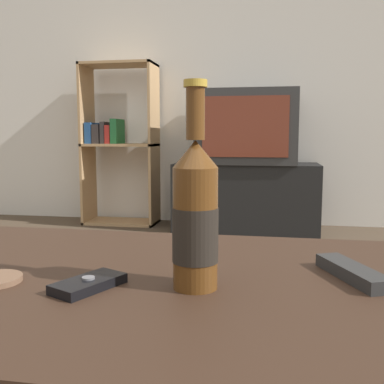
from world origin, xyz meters
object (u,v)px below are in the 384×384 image
object	(u,v)px
tv_stand	(245,197)
television	(246,127)
remote_control	(352,272)
bookshelf	(117,142)
beer_bottle	(195,216)
cell_phone	(89,284)

from	to	relation	value
tv_stand	television	size ratio (longest dim) A/B	1.47
tv_stand	television	distance (m)	0.52
television	remote_control	world-z (taller)	television
tv_stand	bookshelf	world-z (taller)	bookshelf
tv_stand	beer_bottle	world-z (taller)	beer_bottle
cell_phone	bookshelf	bearing A→B (deg)	134.33
bookshelf	cell_phone	xyz separation A→B (m)	(0.98, -2.88, -0.16)
beer_bottle	remote_control	bearing A→B (deg)	19.84
bookshelf	remote_control	size ratio (longest dim) A/B	8.10
bookshelf	remote_control	xyz separation A→B (m)	(1.36, -2.77, -0.16)
beer_bottle	cell_phone	size ratio (longest dim) A/B	2.49
beer_bottle	bookshelf	bearing A→B (deg)	111.60
beer_bottle	cell_phone	bearing A→B (deg)	-168.41
cell_phone	remote_control	xyz separation A→B (m)	(0.38, 0.11, 0.00)
tv_stand	cell_phone	xyz separation A→B (m)	(-0.06, -2.79, 0.25)
remote_control	bookshelf	bearing A→B (deg)	93.43
cell_phone	remote_control	distance (m)	0.39
television	remote_control	bearing A→B (deg)	-83.29
remote_control	tv_stand	bearing A→B (deg)	74.02
television	remote_control	size ratio (longest dim) A/B	4.58
television	bookshelf	world-z (taller)	bookshelf
tv_stand	remote_control	bearing A→B (deg)	-83.29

